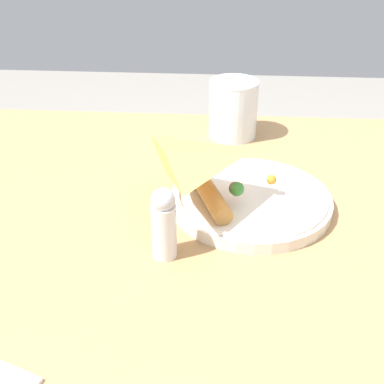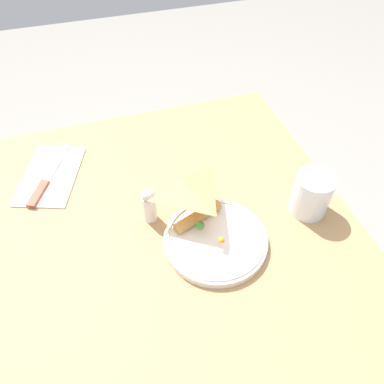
{
  "view_description": "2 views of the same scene",
  "coord_description": "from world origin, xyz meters",
  "px_view_note": "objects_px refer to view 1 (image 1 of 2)",
  "views": [
    {
      "loc": [
        0.05,
        0.42,
        1.08
      ],
      "look_at": [
        0.09,
        -0.1,
        0.76
      ],
      "focal_mm": 45.0,
      "sensor_mm": 36.0,
      "label": 1
    },
    {
      "loc": [
        -0.4,
        0.06,
        1.37
      ],
      "look_at": [
        0.1,
        -0.1,
        0.79
      ],
      "focal_mm": 35.0,
      "sensor_mm": 36.0,
      "label": 2
    }
  ],
  "objects_px": {
    "dining_table": "(255,332)",
    "plate_pizza": "(249,196)",
    "salt_shaker": "(164,223)",
    "milk_glass": "(233,111)"
  },
  "relations": [
    {
      "from": "dining_table",
      "to": "plate_pizza",
      "type": "xyz_separation_m",
      "value": [
        0.01,
        -0.12,
        0.12
      ]
    },
    {
      "from": "dining_table",
      "to": "salt_shaker",
      "type": "bearing_deg",
      "value": -5.27
    },
    {
      "from": "plate_pizza",
      "to": "dining_table",
      "type": "bearing_deg",
      "value": 95.16
    },
    {
      "from": "dining_table",
      "to": "milk_glass",
      "type": "xyz_separation_m",
      "value": [
        0.03,
        -0.35,
        0.15
      ]
    },
    {
      "from": "plate_pizza",
      "to": "milk_glass",
      "type": "relative_size",
      "value": 2.19
    },
    {
      "from": "milk_glass",
      "to": "plate_pizza",
      "type": "bearing_deg",
      "value": 95.39
    },
    {
      "from": "dining_table",
      "to": "milk_glass",
      "type": "bearing_deg",
      "value": -84.69
    },
    {
      "from": "dining_table",
      "to": "plate_pizza",
      "type": "height_order",
      "value": "plate_pizza"
    },
    {
      "from": "plate_pizza",
      "to": "milk_glass",
      "type": "xyz_separation_m",
      "value": [
        0.02,
        -0.23,
        0.03
      ]
    },
    {
      "from": "dining_table",
      "to": "milk_glass",
      "type": "distance_m",
      "value": 0.38
    }
  ]
}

